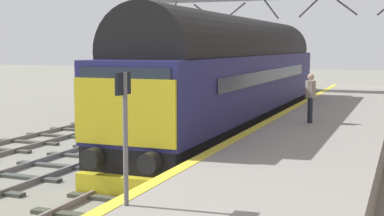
{
  "coord_description": "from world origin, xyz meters",
  "views": [
    {
      "loc": [
        6.1,
        -15.61,
        3.56
      ],
      "look_at": [
        0.2,
        -0.48,
        1.73
      ],
      "focal_mm": 51.42,
      "sensor_mm": 36.0,
      "label": 1
    }
  ],
  "objects_px": {
    "signal_post_near": "(118,55)",
    "diesel_locomotive": "(236,74)",
    "waiting_passenger": "(310,93)",
    "platform_number_sign": "(124,118)"
  },
  "relations": [
    {
      "from": "signal_post_near",
      "to": "diesel_locomotive",
      "type": "bearing_deg",
      "value": -37.47
    },
    {
      "from": "diesel_locomotive",
      "to": "signal_post_near",
      "type": "bearing_deg",
      "value": 142.53
    },
    {
      "from": "waiting_passenger",
      "to": "platform_number_sign",
      "type": "bearing_deg",
      "value": 152.6
    },
    {
      "from": "diesel_locomotive",
      "to": "platform_number_sign",
      "type": "bearing_deg",
      "value": -81.18
    },
    {
      "from": "platform_number_sign",
      "to": "diesel_locomotive",
      "type": "bearing_deg",
      "value": 98.82
    },
    {
      "from": "platform_number_sign",
      "to": "waiting_passenger",
      "type": "relative_size",
      "value": 1.31
    },
    {
      "from": "platform_number_sign",
      "to": "waiting_passenger",
      "type": "bearing_deg",
      "value": 83.71
    },
    {
      "from": "signal_post_near",
      "to": "platform_number_sign",
      "type": "distance_m",
      "value": 22.3
    },
    {
      "from": "waiting_passenger",
      "to": "signal_post_near",
      "type": "bearing_deg",
      "value": 33.24
    },
    {
      "from": "signal_post_near",
      "to": "waiting_passenger",
      "type": "relative_size",
      "value": 2.9
    }
  ]
}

